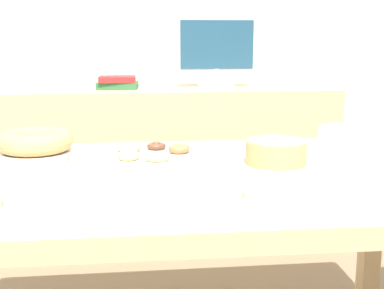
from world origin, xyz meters
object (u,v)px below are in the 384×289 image
at_px(plate_stack, 348,137).
at_px(tealight_near_cakes, 3,208).
at_px(tealight_centre, 68,163).
at_px(tealight_left_edge, 243,200).
at_px(book_stack, 118,83).
at_px(cake_chocolate_round, 276,156).
at_px(computer_monitor, 217,53).
at_px(cake_golden_bundt, 36,143).
at_px(pastry_platter, 150,155).

xyz_separation_m(plate_stack, tealight_near_cakes, (-1.06, -0.62, -0.02)).
height_order(tealight_centre, tealight_left_edge, same).
bearing_deg(tealight_left_edge, book_stack, 100.96).
height_order(book_stack, tealight_left_edge, book_stack).
height_order(cake_chocolate_round, tealight_near_cakes, cake_chocolate_round).
relative_size(plate_stack, tealight_centre, 5.25).
xyz_separation_m(computer_monitor, cake_golden_bundt, (-0.79, -1.13, -0.26)).
xyz_separation_m(pastry_platter, plate_stack, (0.71, 0.11, 0.02)).
distance_m(cake_chocolate_round, cake_golden_bundt, 0.79).
bearing_deg(tealight_centre, cake_chocolate_round, -8.16).
relative_size(computer_monitor, tealight_centre, 10.60).
height_order(book_stack, plate_stack, book_stack).
height_order(computer_monitor, plate_stack, computer_monitor).
height_order(cake_golden_bundt, tealight_left_edge, cake_golden_bundt).
distance_m(book_stack, tealight_near_cakes, 1.75).
distance_m(tealight_centre, tealight_left_edge, 0.63).
height_order(book_stack, cake_chocolate_round, book_stack).
bearing_deg(cake_golden_bundt, cake_chocolate_round, -19.09).
bearing_deg(tealight_centre, plate_stack, 11.02).
bearing_deg(tealight_near_cakes, tealight_centre, 77.48).
height_order(pastry_platter, tealight_left_edge, pastry_platter).
distance_m(book_stack, plate_stack, 1.40).
relative_size(tealight_centre, tealight_near_cakes, 1.00).
height_order(plate_stack, tealight_left_edge, plate_stack).
xyz_separation_m(book_stack, cake_golden_bundt, (-0.25, -1.13, -0.10)).
xyz_separation_m(plate_stack, tealight_left_edge, (-0.51, -0.62, -0.02)).
bearing_deg(tealight_near_cakes, plate_stack, 30.34).
bearing_deg(computer_monitor, pastry_platter, -108.47).
xyz_separation_m(tealight_centre, tealight_near_cakes, (-0.10, -0.43, 0.00)).
xyz_separation_m(book_stack, pastry_platter, (0.13, -1.22, -0.13)).
bearing_deg(cake_chocolate_round, tealight_centre, 171.84).
distance_m(book_stack, cake_chocolate_round, 1.49).
bearing_deg(plate_stack, tealight_near_cakes, -149.66).
xyz_separation_m(book_stack, plate_stack, (0.84, -1.12, -0.11)).
distance_m(computer_monitor, pastry_platter, 1.32).
distance_m(cake_golden_bundt, pastry_platter, 0.39).
xyz_separation_m(tealight_near_cakes, tealight_left_edge, (0.55, 0.00, 0.00)).
height_order(computer_monitor, cake_chocolate_round, computer_monitor).
bearing_deg(computer_monitor, cake_golden_bundt, -124.80).
distance_m(computer_monitor, book_stack, 0.56).
bearing_deg(plate_stack, tealight_left_edge, -129.54).
distance_m(cake_chocolate_round, plate_stack, 0.44).
xyz_separation_m(computer_monitor, book_stack, (-0.54, 0.00, -0.15)).
xyz_separation_m(book_stack, tealight_near_cakes, (-0.22, -1.74, -0.13)).
relative_size(cake_chocolate_round, tealight_left_edge, 7.46).
bearing_deg(tealight_left_edge, cake_chocolate_round, 63.39).
xyz_separation_m(computer_monitor, tealight_near_cakes, (-0.76, -1.73, -0.29)).
xyz_separation_m(computer_monitor, pastry_platter, (-0.41, -1.22, -0.29)).
distance_m(cake_chocolate_round, tealight_centre, 0.63).
height_order(computer_monitor, cake_golden_bundt, computer_monitor).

